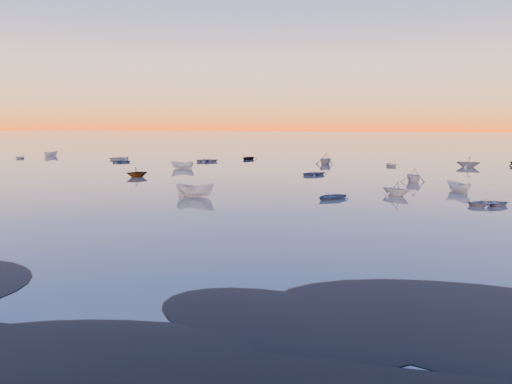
% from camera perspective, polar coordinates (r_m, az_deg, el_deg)
% --- Properties ---
extents(ground, '(600.00, 600.00, 0.00)m').
position_cam_1_polar(ground, '(118.39, 8.44, 4.32)').
color(ground, '#645B53').
rests_on(ground, ground).
extents(mud_lobes, '(140.00, 6.00, 0.07)m').
position_cam_1_polar(mud_lobes, '(21.39, -19.52, -12.47)').
color(mud_lobes, black).
rests_on(mud_lobes, ground).
extents(moored_fleet, '(124.00, 58.00, 1.20)m').
position_cam_1_polar(moored_fleet, '(71.90, 4.80, 2.08)').
color(moored_fleet, silver).
rests_on(moored_fleet, ground).
extents(boat_near_center, '(1.74, 4.00, 1.38)m').
position_cam_1_polar(boat_near_center, '(49.95, -6.96, -0.53)').
color(boat_near_center, silver).
rests_on(boat_near_center, ground).
extents(boat_near_right, '(4.13, 2.75, 1.33)m').
position_cam_1_polar(boat_near_right, '(64.75, 17.55, 1.09)').
color(boat_near_right, silver).
rests_on(boat_near_right, ground).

